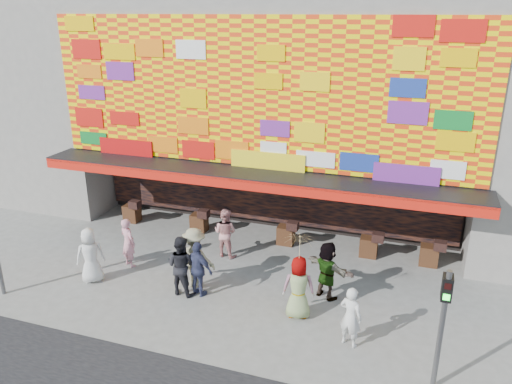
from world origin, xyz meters
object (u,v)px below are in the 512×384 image
ped_c (181,265)px  ped_g (299,288)px  ped_a (90,255)px  ped_b (128,242)px  ped_h (351,317)px  ped_i (225,233)px  ped_e (198,269)px  ped_d (195,258)px  ped_f (327,270)px  parasol (300,249)px  signal_right (443,317)px

ped_c → ped_g: 3.64m
ped_a → ped_b: 1.39m
ped_g → ped_h: size_ratio=1.11×
ped_i → ped_e: bearing=103.3°
ped_c → ped_h: size_ratio=1.13×
ped_c → ped_d: (0.21, 0.51, 0.03)m
ped_d → ped_g: ped_d is taller
ped_f → parasol: (-0.55, -1.26, 1.21)m
ped_a → ped_b: size_ratio=1.06×
ped_a → ped_c: size_ratio=0.96×
ped_e → ped_g: bearing=-167.4°
signal_right → ped_g: signal_right is taller
ped_b → ped_c: 2.66m
signal_right → ped_e: 7.05m
ped_a → ped_i: 4.48m
signal_right → ped_e: signal_right is taller
ped_b → ped_f: bearing=-155.5°
ped_g → ped_f: bearing=-126.6°
ped_b → signal_right: bearing=-173.1°
ped_b → ped_e: 3.16m
signal_right → ped_f: 4.40m
ped_d → ped_h: size_ratio=1.17×
signal_right → ped_a: (-10.28, 1.53, -0.96)m
ped_c → ped_g: (3.64, -0.07, -0.02)m
signal_right → parasol: bearing=154.6°
ped_e → parasol: parasol is taller
signal_right → parasol: signal_right is taller
ped_c → ped_d: ped_d is taller
ped_i → ped_a: bearing=50.4°
signal_right → ped_i: (-6.95, 4.53, -0.99)m
ped_f → ped_i: bearing=6.2°
ped_g → ped_i: 4.34m
ped_c → ped_f: (4.19, 1.18, -0.04)m
ped_b → ped_i: (2.79, 1.72, 0.02)m
ped_d → ped_e: size_ratio=1.11×
ped_c → parasol: bearing=-174.5°
ped_b → ped_i: bearing=-125.3°
ped_c → ped_e: size_ratio=1.07×
ped_h → parasol: bearing=-7.3°
ped_i → parasol: parasol is taller
ped_f → ped_h: (1.01, -2.05, -0.07)m
signal_right → ped_h: (-2.07, 0.93, -1.03)m
ped_a → ped_b: ped_a is taller
ped_a → parasol: parasol is taller
ped_c → parasol: parasol is taller
ped_f → ped_i: ped_f is taller
ped_d → ped_a: bearing=9.0°
ped_a → ped_d: size_ratio=0.93×
ped_c → ped_e: ped_c is taller
ped_d → signal_right: bearing=157.2°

